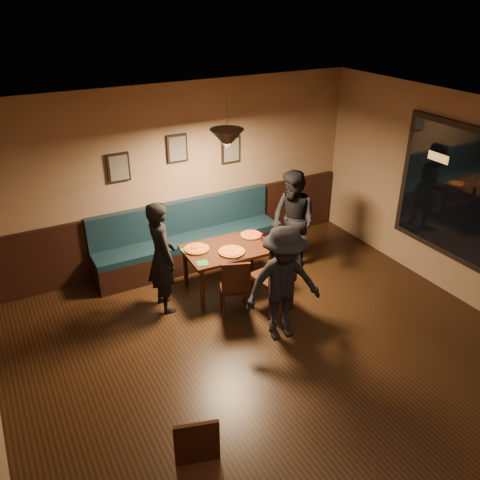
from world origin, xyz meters
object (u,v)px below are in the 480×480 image
(chair_near_left, at_px, (235,285))
(tabasco_bottle, at_px, (262,237))
(diner_left, at_px, (162,257))
(soda_glass, at_px, (275,243))
(dining_table, at_px, (229,268))
(cafe_chair_far, at_px, (201,478))
(chair_near_right, at_px, (273,275))
(booth_bench, at_px, (189,237))
(diner_front, at_px, (283,284))
(diner_right, at_px, (293,221))

(chair_near_left, relative_size, tabasco_bottle, 6.52)
(diner_left, distance_m, soda_glass, 1.62)
(dining_table, height_order, cafe_chair_far, cafe_chair_far)
(soda_glass, bearing_deg, cafe_chair_far, -131.58)
(chair_near_right, bearing_deg, cafe_chair_far, -140.65)
(diner_left, relative_size, soda_glass, 11.86)
(tabasco_bottle, bearing_deg, booth_bench, 129.20)
(chair_near_right, bearing_deg, chair_near_left, 154.77)
(booth_bench, xyz_separation_m, cafe_chair_far, (-1.60, -3.94, -0.07))
(chair_near_left, height_order, cafe_chair_far, chair_near_left)
(diner_front, bearing_deg, booth_bench, 106.00)
(dining_table, relative_size, diner_front, 0.82)
(cafe_chair_far, bearing_deg, booth_bench, -95.12)
(booth_bench, relative_size, tabasco_bottle, 22.76)
(diner_right, distance_m, diner_front, 1.80)
(dining_table, height_order, diner_left, diner_left)
(chair_near_left, bearing_deg, diner_front, -47.37)
(booth_bench, relative_size, chair_near_left, 3.49)
(chair_near_right, bearing_deg, diner_front, -118.06)
(chair_near_left, bearing_deg, diner_left, 164.81)
(booth_bench, height_order, diner_front, diner_front)
(diner_right, height_order, tabasco_bottle, diner_right)
(dining_table, bearing_deg, soda_glass, -24.76)
(dining_table, height_order, soda_glass, soda_glass)
(booth_bench, xyz_separation_m, diner_left, (-0.77, -0.92, 0.29))
(dining_table, relative_size, cafe_chair_far, 1.46)
(diner_left, bearing_deg, diner_right, -87.63)
(diner_left, bearing_deg, diner_front, -141.12)
(dining_table, relative_size, tabasco_bottle, 9.48)
(diner_right, height_order, diner_front, diner_right)
(dining_table, xyz_separation_m, chair_near_left, (-0.21, -0.59, 0.10))
(dining_table, bearing_deg, booth_bench, 106.90)
(booth_bench, height_order, diner_right, diner_right)
(chair_near_left, height_order, soda_glass, chair_near_left)
(chair_near_right, xyz_separation_m, soda_glass, (0.31, 0.44, 0.21))
(booth_bench, bearing_deg, cafe_chair_far, -112.06)
(diner_right, height_order, soda_glass, diner_right)
(chair_near_right, height_order, diner_left, diner_left)
(booth_bench, xyz_separation_m, chair_near_left, (0.02, -1.49, -0.07))
(chair_near_left, bearing_deg, chair_near_right, 3.68)
(diner_front, height_order, soda_glass, diner_front)
(chair_near_right, xyz_separation_m, diner_front, (-0.21, -0.57, 0.24))
(diner_left, distance_m, cafe_chair_far, 3.15)
(dining_table, bearing_deg, diner_right, 7.37)
(chair_near_left, bearing_deg, booth_bench, 111.72)
(chair_near_left, xyz_separation_m, diner_left, (-0.79, 0.58, 0.36))
(diner_right, relative_size, tabasco_bottle, 11.95)
(chair_near_right, distance_m, cafe_chair_far, 3.12)
(diner_left, height_order, soda_glass, diner_left)
(soda_glass, xyz_separation_m, tabasco_bottle, (-0.06, 0.27, -0.00))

